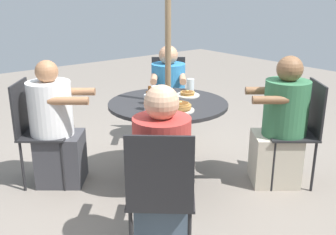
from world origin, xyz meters
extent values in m
plane|color=gray|center=(0.00, 0.00, 0.00)|extent=(12.00, 12.00, 0.00)
cylinder|color=#28282B|center=(0.00, 0.00, 0.01)|extent=(0.50, 0.50, 0.01)
cylinder|color=#28282B|center=(0.00, 0.00, 0.37)|extent=(0.10, 0.10, 0.74)
cylinder|color=#28282B|center=(0.00, 0.00, 0.75)|extent=(1.04, 1.04, 0.03)
cylinder|color=#846B4C|center=(0.00, 0.00, 1.25)|extent=(0.05, 0.05, 2.49)
cylinder|color=#232326|center=(0.61, -0.71, 0.23)|extent=(0.02, 0.02, 0.47)
cylinder|color=#232326|center=(0.83, -0.43, 0.23)|extent=(0.02, 0.02, 0.47)
cylinder|color=#232326|center=(0.88, -0.93, 0.23)|extent=(0.02, 0.02, 0.47)
cylinder|color=#232326|center=(1.10, -0.65, 0.23)|extent=(0.02, 0.02, 0.47)
cube|color=#232326|center=(0.86, -0.68, 0.47)|extent=(0.58, 0.58, 0.02)
cube|color=#232326|center=(1.01, -0.81, 0.72)|extent=(0.26, 0.32, 0.46)
cube|color=#3D3D42|center=(0.76, -0.61, 0.23)|extent=(0.54, 0.53, 0.47)
cylinder|color=white|center=(0.81, -0.64, 0.71)|extent=(0.38, 0.38, 0.48)
sphere|color=#A3704C|center=(0.81, -0.64, 1.04)|extent=(0.20, 0.20, 0.20)
cylinder|color=#A3704C|center=(0.55, -0.64, 0.82)|extent=(0.31, 0.26, 0.07)
cylinder|color=#A3704C|center=(0.74, -0.40, 0.82)|extent=(0.31, 0.26, 0.07)
cylinder|color=#232326|center=(0.73, 0.58, 0.23)|extent=(0.02, 0.02, 0.47)
cylinder|color=#232326|center=(0.46, 0.81, 0.23)|extent=(0.02, 0.02, 0.47)
cube|color=#232326|center=(0.71, 0.83, 0.47)|extent=(0.58, 0.58, 0.02)
cube|color=#232326|center=(0.84, 0.98, 0.72)|extent=(0.31, 0.27, 0.46)
cube|color=slate|center=(0.64, 0.74, 0.23)|extent=(0.51, 0.51, 0.47)
cylinder|color=#B73833|center=(0.67, 0.79, 0.71)|extent=(0.36, 0.36, 0.50)
sphere|color=#DBA884|center=(0.67, 0.79, 1.06)|extent=(0.22, 0.22, 0.22)
cylinder|color=#DBA884|center=(0.65, 0.54, 0.83)|extent=(0.27, 0.30, 0.07)
cylinder|color=#DBA884|center=(0.43, 0.73, 0.83)|extent=(0.27, 0.30, 0.07)
cylinder|color=#232326|center=(-0.61, 0.71, 0.23)|extent=(0.02, 0.02, 0.47)
cylinder|color=#232326|center=(-0.83, 0.43, 0.23)|extent=(0.02, 0.02, 0.47)
cylinder|color=#232326|center=(-0.88, 0.93, 0.23)|extent=(0.02, 0.02, 0.47)
cylinder|color=#232326|center=(-1.10, 0.65, 0.23)|extent=(0.02, 0.02, 0.47)
cube|color=#232326|center=(-0.86, 0.68, 0.47)|extent=(0.58, 0.58, 0.02)
cube|color=#232326|center=(-1.01, 0.81, 0.72)|extent=(0.26, 0.32, 0.46)
cube|color=beige|center=(-0.76, 0.61, 0.23)|extent=(0.55, 0.54, 0.47)
cylinder|color=#38754C|center=(-0.81, 0.65, 0.71)|extent=(0.39, 0.39, 0.49)
sphere|color=brown|center=(-0.81, 0.65, 1.06)|extent=(0.22, 0.22, 0.22)
cylinder|color=brown|center=(-0.57, 0.65, 0.83)|extent=(0.27, 0.24, 0.07)
cylinder|color=brown|center=(-0.76, 0.41, 0.83)|extent=(0.27, 0.24, 0.07)
cylinder|color=#232326|center=(-0.71, -0.61, 0.23)|extent=(0.02, 0.02, 0.47)
cylinder|color=#232326|center=(-0.44, -0.83, 0.23)|extent=(0.02, 0.02, 0.47)
cylinder|color=#232326|center=(-0.93, -0.88, 0.23)|extent=(0.02, 0.02, 0.47)
cylinder|color=#232326|center=(-0.66, -1.10, 0.23)|extent=(0.02, 0.02, 0.47)
cube|color=#232326|center=(-0.68, -0.85, 0.47)|extent=(0.58, 0.58, 0.02)
cube|color=#232326|center=(-0.81, -1.01, 0.72)|extent=(0.32, 0.26, 0.46)
cube|color=gray|center=(-0.61, -0.76, 0.23)|extent=(0.53, 0.53, 0.47)
cylinder|color=teal|center=(-0.65, -0.81, 0.69)|extent=(0.38, 0.38, 0.45)
sphere|color=tan|center=(-0.65, -0.81, 1.01)|extent=(0.21, 0.21, 0.21)
cylinder|color=tan|center=(-0.64, -0.55, 0.79)|extent=(0.27, 0.31, 0.07)
cylinder|color=tan|center=(-0.40, -0.74, 0.79)|extent=(0.27, 0.31, 0.07)
cylinder|color=silver|center=(-0.27, -0.06, 0.77)|extent=(0.22, 0.22, 0.01)
cylinder|color=#AD7A3D|center=(-0.27, -0.05, 0.78)|extent=(0.13, 0.13, 0.01)
cylinder|color=#AD7A3D|center=(-0.27, -0.06, 0.79)|extent=(0.13, 0.13, 0.01)
cylinder|color=#AD7A3D|center=(-0.27, -0.05, 0.80)|extent=(0.13, 0.13, 0.01)
ellipsoid|color=brown|center=(-0.27, -0.06, 0.81)|extent=(0.10, 0.10, 0.00)
cube|color=#F4E084|center=(-0.27, -0.06, 0.82)|extent=(0.02, 0.02, 0.01)
cylinder|color=silver|center=(0.08, 0.26, 0.77)|extent=(0.22, 0.22, 0.01)
cylinder|color=#AD7A3D|center=(0.08, 0.26, 0.79)|extent=(0.16, 0.16, 0.01)
cylinder|color=#AD7A3D|center=(0.08, 0.27, 0.80)|extent=(0.16, 0.16, 0.01)
cylinder|color=#AD7A3D|center=(0.07, 0.26, 0.81)|extent=(0.17, 0.17, 0.01)
cylinder|color=#AD7A3D|center=(0.08, 0.26, 0.83)|extent=(0.15, 0.15, 0.01)
ellipsoid|color=brown|center=(0.08, 0.26, 0.84)|extent=(0.13, 0.12, 0.00)
cube|color=#F4E084|center=(0.08, 0.26, 0.84)|extent=(0.03, 0.03, 0.01)
cylinder|color=silver|center=(-0.15, -0.28, 0.77)|extent=(0.22, 0.22, 0.01)
cylinder|color=#AD7A3D|center=(-0.15, -0.29, 0.78)|extent=(0.15, 0.15, 0.01)
cylinder|color=#AD7A3D|center=(-0.15, -0.29, 0.79)|extent=(0.16, 0.16, 0.01)
cylinder|color=#AD7A3D|center=(-0.14, -0.28, 0.80)|extent=(0.14, 0.14, 0.01)
ellipsoid|color=brown|center=(-0.15, -0.28, 0.81)|extent=(0.12, 0.11, 0.00)
cube|color=#F4E084|center=(-0.16, -0.28, 0.82)|extent=(0.02, 0.02, 0.01)
cylinder|color=brown|center=(0.15, -0.06, 0.82)|extent=(0.06, 0.06, 0.11)
cylinder|color=brown|center=(0.15, -0.06, 0.90)|extent=(0.03, 0.03, 0.05)
torus|color=brown|center=(0.18, -0.06, 0.84)|extent=(0.05, 0.01, 0.05)
cylinder|color=#33513D|center=(0.00, -0.17, 0.82)|extent=(0.08, 0.08, 0.10)
cylinder|color=white|center=(0.00, -0.17, 0.87)|extent=(0.08, 0.08, 0.01)
cylinder|color=silver|center=(-0.42, -0.19, 0.82)|extent=(0.07, 0.07, 0.12)
cylinder|color=silver|center=(0.26, 0.08, 0.83)|extent=(0.07, 0.07, 0.13)
camera|label=1|loc=(2.05, 2.58, 1.71)|focal=42.00mm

